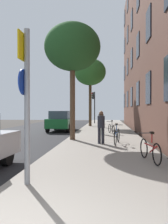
{
  "coord_description": "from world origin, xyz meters",
  "views": [
    {
      "loc": [
        1.22,
        -2.3,
        1.73
      ],
      "look_at": [
        0.03,
        9.76,
        1.61
      ],
      "focal_mm": 37.15,
      "sensor_mm": 36.0,
      "label": 1
    }
  ],
  "objects_px": {
    "tree_far": "(90,72)",
    "bicycle_0": "(150,150)",
    "car_1": "(61,121)",
    "tree_near": "(72,48)",
    "pedestrian_1": "(101,121)",
    "bicycle_1": "(117,136)",
    "pedestrian_0": "(101,125)",
    "bicycle_2": "(111,128)",
    "sign_post": "(26,94)",
    "traffic_light": "(94,102)"
  },
  "relations": [
    {
      "from": "bicycle_1",
      "to": "car_1",
      "type": "height_order",
      "value": "car_1"
    },
    {
      "from": "sign_post",
      "to": "pedestrian_0",
      "type": "relative_size",
      "value": 2.18
    },
    {
      "from": "traffic_light",
      "to": "pedestrian_0",
      "type": "bearing_deg",
      "value": -85.61
    },
    {
      "from": "tree_far",
      "to": "bicycle_0",
      "type": "height_order",
      "value": "tree_far"
    },
    {
      "from": "sign_post",
      "to": "tree_far",
      "type": "xyz_separation_m",
      "value": [
        0.12,
        17.9,
        3.33
      ]
    },
    {
      "from": "sign_post",
      "to": "tree_far",
      "type": "bearing_deg",
      "value": 89.62
    },
    {
      "from": "tree_near",
      "to": "bicycle_1",
      "type": "xyz_separation_m",
      "value": [
        2.32,
        -1.36,
        -4.56
      ]
    },
    {
      "from": "pedestrian_1",
      "to": "bicycle_2",
      "type": "bearing_deg",
      "value": 33.56
    },
    {
      "from": "traffic_light",
      "to": "tree_near",
      "type": "bearing_deg",
      "value": -91.15
    },
    {
      "from": "bicycle_2",
      "to": "pedestrian_0",
      "type": "relative_size",
      "value": 1.0
    },
    {
      "from": "tree_far",
      "to": "bicycle_0",
      "type": "xyz_separation_m",
      "value": [
        2.96,
        -15.45,
        -4.91
      ]
    },
    {
      "from": "sign_post",
      "to": "traffic_light",
      "type": "height_order",
      "value": "traffic_light"
    },
    {
      "from": "pedestrian_1",
      "to": "pedestrian_0",
      "type": "bearing_deg",
      "value": -88.53
    },
    {
      "from": "bicycle_2",
      "to": "car_1",
      "type": "xyz_separation_m",
      "value": [
        -4.0,
        2.85,
        0.37
      ]
    },
    {
      "from": "sign_post",
      "to": "tree_near",
      "type": "height_order",
      "value": "tree_near"
    },
    {
      "from": "bicycle_2",
      "to": "sign_post",
      "type": "bearing_deg",
      "value": -100.84
    },
    {
      "from": "tree_near",
      "to": "bicycle_2",
      "type": "xyz_separation_m",
      "value": [
        2.16,
        3.25,
        -4.59
      ]
    },
    {
      "from": "tree_far",
      "to": "sign_post",
      "type": "bearing_deg",
      "value": -90.38
    },
    {
      "from": "tree_near",
      "to": "pedestrian_1",
      "type": "distance_m",
      "value": 5.15
    },
    {
      "from": "tree_near",
      "to": "bicycle_0",
      "type": "xyz_separation_m",
      "value": [
        3.17,
        -5.05,
        -4.58
      ]
    },
    {
      "from": "sign_post",
      "to": "pedestrian_1",
      "type": "xyz_separation_m",
      "value": [
        1.37,
        10.29,
        -1.07
      ]
    },
    {
      "from": "tree_far",
      "to": "car_1",
      "type": "relative_size",
      "value": 1.6
    },
    {
      "from": "bicycle_0",
      "to": "bicycle_1",
      "type": "relative_size",
      "value": 0.99
    },
    {
      "from": "sign_post",
      "to": "pedestrian_1",
      "type": "height_order",
      "value": "sign_post"
    },
    {
      "from": "pedestrian_0",
      "to": "car_1",
      "type": "distance_m",
      "value": 8.26
    },
    {
      "from": "bicycle_2",
      "to": "bicycle_1",
      "type": "bearing_deg",
      "value": -87.98
    },
    {
      "from": "sign_post",
      "to": "tree_near",
      "type": "bearing_deg",
      "value": 90.75
    },
    {
      "from": "tree_far",
      "to": "bicycle_2",
      "type": "xyz_separation_m",
      "value": [
        1.94,
        -7.15,
        -4.93
      ]
    },
    {
      "from": "traffic_light",
      "to": "pedestrian_1",
      "type": "xyz_separation_m",
      "value": [
        1.16,
        -12.34,
        -1.68
      ]
    },
    {
      "from": "tree_near",
      "to": "bicycle_2",
      "type": "distance_m",
      "value": 6.03
    },
    {
      "from": "bicycle_1",
      "to": "bicycle_2",
      "type": "relative_size",
      "value": 1.12
    },
    {
      "from": "pedestrian_0",
      "to": "bicycle_2",
      "type": "bearing_deg",
      "value": 82.91
    },
    {
      "from": "traffic_light",
      "to": "bicycle_1",
      "type": "height_order",
      "value": "traffic_light"
    },
    {
      "from": "bicycle_0",
      "to": "car_1",
      "type": "height_order",
      "value": "car_1"
    },
    {
      "from": "tree_near",
      "to": "car_1",
      "type": "distance_m",
      "value": 7.65
    },
    {
      "from": "tree_far",
      "to": "pedestrian_0",
      "type": "height_order",
      "value": "tree_far"
    },
    {
      "from": "sign_post",
      "to": "bicycle_2",
      "type": "height_order",
      "value": "sign_post"
    },
    {
      "from": "traffic_light",
      "to": "sign_post",
      "type": "bearing_deg",
      "value": -90.52
    },
    {
      "from": "bicycle_1",
      "to": "bicycle_0",
      "type": "bearing_deg",
      "value": -76.96
    },
    {
      "from": "bicycle_0",
      "to": "bicycle_1",
      "type": "bearing_deg",
      "value": 103.04
    },
    {
      "from": "bicycle_0",
      "to": "pedestrian_0",
      "type": "distance_m",
      "value": 4.0
    },
    {
      "from": "car_1",
      "to": "pedestrian_0",
      "type": "bearing_deg",
      "value": -65.55
    },
    {
      "from": "bicycle_2",
      "to": "car_1",
      "type": "distance_m",
      "value": 4.93
    },
    {
      "from": "pedestrian_0",
      "to": "pedestrian_1",
      "type": "bearing_deg",
      "value": 91.47
    },
    {
      "from": "bicycle_1",
      "to": "bicycle_2",
      "type": "xyz_separation_m",
      "value": [
        -0.16,
        4.61,
        -0.03
      ]
    },
    {
      "from": "tree_far",
      "to": "bicycle_2",
      "type": "relative_size",
      "value": 4.32
    },
    {
      "from": "car_1",
      "to": "tree_near",
      "type": "bearing_deg",
      "value": -73.19
    },
    {
      "from": "sign_post",
      "to": "pedestrian_0",
      "type": "bearing_deg",
      "value": 76.34
    },
    {
      "from": "bicycle_1",
      "to": "pedestrian_1",
      "type": "bearing_deg",
      "value": 101.58
    },
    {
      "from": "tree_far",
      "to": "bicycle_2",
      "type": "height_order",
      "value": "tree_far"
    }
  ]
}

